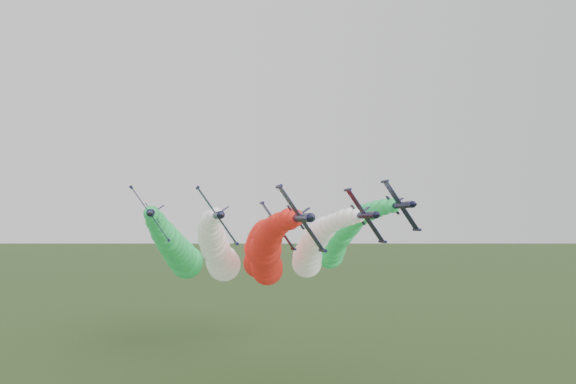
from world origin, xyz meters
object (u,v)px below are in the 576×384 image
jet_lead (267,255)px  jet_inner_right (311,250)px  jet_trail (258,254)px  jet_outer_right (338,241)px  jet_outer_left (177,250)px  jet_inner_left (218,252)px

jet_lead → jet_inner_right: bearing=47.7°
jet_trail → jet_inner_right: bearing=-49.6°
jet_outer_right → jet_trail: (-18.14, 9.30, -3.66)m
jet_lead → jet_outer_right: jet_outer_right is taller
jet_lead → jet_inner_right: 19.60m
jet_lead → jet_inner_right: (13.20, 14.48, 0.18)m
jet_lead → jet_outer_left: 27.58m
jet_inner_left → jet_outer_left: bearing=139.8°
jet_inner_left → jet_trail: 17.66m
jet_inner_left → jet_outer_right: (29.41, 4.21, 2.15)m
jet_outer_right → jet_trail: bearing=152.9°
jet_outer_left → jet_trail: bearing=16.2°
jet_inner_right → jet_trail: size_ratio=1.00×
jet_outer_right → jet_inner_left: bearing=-171.9°
jet_inner_right → jet_trail: jet_inner_right is taller
jet_trail → jet_outer_right: bearing=-27.1°
jet_lead → jet_trail: size_ratio=1.00×
jet_inner_right → jet_outer_right: size_ratio=1.00×
jet_inner_left → jet_outer_left: size_ratio=1.00×
jet_lead → jet_outer_left: jet_outer_left is taller
jet_inner_left → jet_outer_right: bearing=8.1°
jet_outer_right → jet_outer_left: bearing=174.9°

